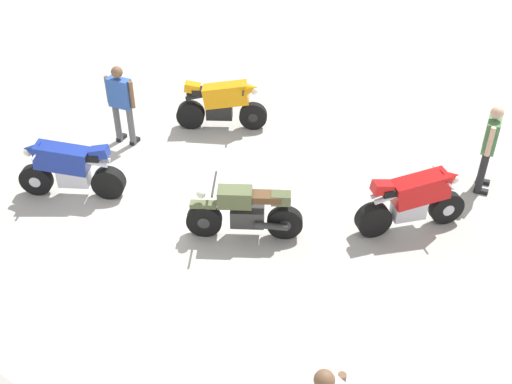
{
  "coord_description": "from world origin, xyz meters",
  "views": [
    {
      "loc": [
        -6.22,
        6.84,
        6.73
      ],
      "look_at": [
        -1.64,
        -0.04,
        0.75
      ],
      "focal_mm": 43.2,
      "sensor_mm": 36.0,
      "label": 1
    }
  ],
  "objects_px": {
    "motorcycle_blue_sportbike": "(69,168)",
    "person_in_blue_shirt": "(121,100)",
    "motorcycle_orange_sportbike": "(222,103)",
    "person_in_green_shirt": "(490,143)",
    "motorcycle_red_sportbike": "(413,200)",
    "motorcycle_olive_vintage": "(245,213)"
  },
  "relations": [
    {
      "from": "motorcycle_red_sportbike",
      "to": "motorcycle_olive_vintage",
      "type": "bearing_deg",
      "value": 170.33
    },
    {
      "from": "motorcycle_blue_sportbike",
      "to": "person_in_blue_shirt",
      "type": "height_order",
      "value": "person_in_blue_shirt"
    },
    {
      "from": "motorcycle_orange_sportbike",
      "to": "person_in_green_shirt",
      "type": "relative_size",
      "value": 1.04
    },
    {
      "from": "motorcycle_orange_sportbike",
      "to": "person_in_green_shirt",
      "type": "height_order",
      "value": "person_in_green_shirt"
    },
    {
      "from": "motorcycle_orange_sportbike",
      "to": "person_in_blue_shirt",
      "type": "relative_size",
      "value": 1.03
    },
    {
      "from": "person_in_green_shirt",
      "to": "motorcycle_olive_vintage",
      "type": "bearing_deg",
      "value": -139.7
    },
    {
      "from": "person_in_green_shirt",
      "to": "motorcycle_red_sportbike",
      "type": "bearing_deg",
      "value": -120.11
    },
    {
      "from": "motorcycle_olive_vintage",
      "to": "person_in_green_shirt",
      "type": "relative_size",
      "value": 1.03
    },
    {
      "from": "motorcycle_blue_sportbike",
      "to": "motorcycle_olive_vintage",
      "type": "bearing_deg",
      "value": 163.71
    },
    {
      "from": "motorcycle_orange_sportbike",
      "to": "person_in_green_shirt",
      "type": "distance_m",
      "value": 5.42
    },
    {
      "from": "motorcycle_red_sportbike",
      "to": "person_in_blue_shirt",
      "type": "bearing_deg",
      "value": 138.09
    },
    {
      "from": "motorcycle_red_sportbike",
      "to": "motorcycle_olive_vintage",
      "type": "height_order",
      "value": "motorcycle_red_sportbike"
    },
    {
      "from": "motorcycle_red_sportbike",
      "to": "person_in_green_shirt",
      "type": "distance_m",
      "value": 2.0
    },
    {
      "from": "motorcycle_blue_sportbike",
      "to": "motorcycle_red_sportbike",
      "type": "relative_size",
      "value": 1.14
    },
    {
      "from": "motorcycle_red_sportbike",
      "to": "person_in_green_shirt",
      "type": "bearing_deg",
      "value": 23.36
    },
    {
      "from": "motorcycle_blue_sportbike",
      "to": "motorcycle_orange_sportbike",
      "type": "relative_size",
      "value": 1.01
    },
    {
      "from": "motorcycle_blue_sportbike",
      "to": "person_in_blue_shirt",
      "type": "relative_size",
      "value": 1.05
    },
    {
      "from": "motorcycle_orange_sportbike",
      "to": "motorcycle_olive_vintage",
      "type": "xyz_separation_m",
      "value": [
        -2.48,
        2.75,
        -0.11
      ]
    },
    {
      "from": "person_in_blue_shirt",
      "to": "motorcycle_olive_vintage",
      "type": "bearing_deg",
      "value": -115.7
    },
    {
      "from": "motorcycle_olive_vintage",
      "to": "person_in_blue_shirt",
      "type": "height_order",
      "value": "person_in_blue_shirt"
    },
    {
      "from": "motorcycle_orange_sportbike",
      "to": "motorcycle_red_sportbike",
      "type": "bearing_deg",
      "value": -43.45
    },
    {
      "from": "motorcycle_red_sportbike",
      "to": "person_in_green_shirt",
      "type": "xyz_separation_m",
      "value": [
        -0.64,
        -1.85,
        0.38
      ]
    }
  ]
}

